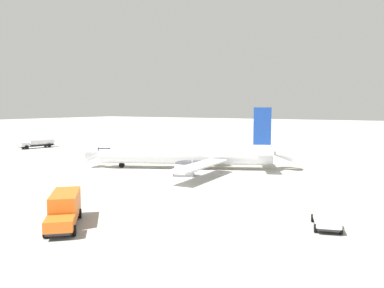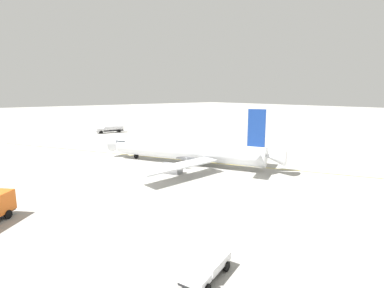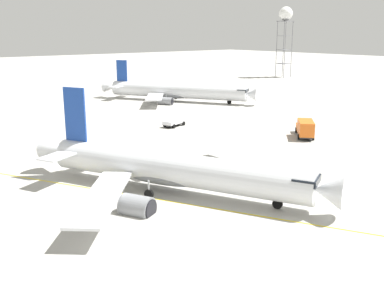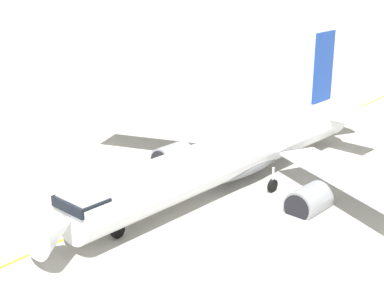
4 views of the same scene
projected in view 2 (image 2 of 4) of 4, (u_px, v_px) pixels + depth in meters
name	position (u px, v px, depth m)	size (l,w,h in m)	color
ground_plane	(185.00, 169.00, 55.55)	(600.00, 600.00, 0.00)	#ADAAA3
airliner_main	(188.00, 152.00, 59.04)	(31.59, 36.13, 12.10)	white
fuel_tanker_truck	(111.00, 128.00, 106.67)	(9.86, 4.52, 2.87)	#232326
pushback_tug_truck	(206.00, 267.00, 22.96)	(5.38, 3.62, 1.30)	#232326
taxiway_centreline	(205.00, 162.00, 61.35)	(68.39, 132.03, 0.01)	yellow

